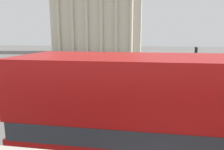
% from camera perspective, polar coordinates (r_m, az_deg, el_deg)
% --- Properties ---
extents(double_decker_bus, '(10.01, 2.74, 4.13)m').
position_cam_1_polar(double_decker_bus, '(5.91, 26.34, -13.23)').
color(double_decker_bus, black).
rests_on(double_decker_bus, ground_plane).
extents(plaza_building_left, '(25.14, 12.15, 20.06)m').
position_cam_1_polar(plaza_building_left, '(59.92, -3.89, 16.00)').
color(plaza_building_left, beige).
rests_on(plaza_building_left, ground_plane).
extents(traffic_light_far, '(0.42, 0.24, 3.39)m').
position_cam_1_polar(traffic_light_far, '(28.15, 22.71, 5.16)').
color(traffic_light_far, black).
rests_on(traffic_light_far, ground_plane).
extents(car_white, '(4.20, 1.93, 1.35)m').
position_cam_1_polar(car_white, '(20.47, -3.83, -0.19)').
color(car_white, black).
rests_on(car_white, ground_plane).
extents(pedestrian_red, '(0.32, 0.32, 1.81)m').
position_cam_1_polar(pedestrian_red, '(28.46, 15.54, 3.26)').
color(pedestrian_red, '#282B33').
rests_on(pedestrian_red, ground_plane).
extents(pedestrian_olive, '(0.32, 0.32, 1.76)m').
position_cam_1_polar(pedestrian_olive, '(22.57, -8.13, 1.58)').
color(pedestrian_olive, '#282B33').
rests_on(pedestrian_olive, ground_plane).
extents(pedestrian_blue, '(0.32, 0.32, 1.63)m').
position_cam_1_polar(pedestrian_blue, '(19.52, -13.94, -0.34)').
color(pedestrian_blue, '#282B33').
rests_on(pedestrian_blue, ground_plane).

